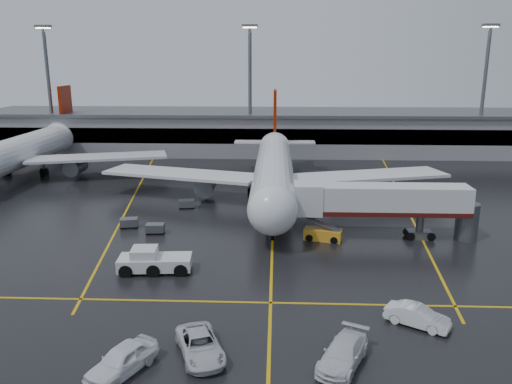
{
  "coord_description": "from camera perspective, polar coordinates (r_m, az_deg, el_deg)",
  "views": [
    {
      "loc": [
        0.38,
        -59.4,
        18.91
      ],
      "look_at": [
        -2.0,
        -2.0,
        4.0
      ],
      "focal_mm": 35.79,
      "sensor_mm": 36.0,
      "label": 1
    }
  ],
  "objects": [
    {
      "name": "apron_line_right",
      "position": [
        74.05,
        16.06,
        -0.82
      ],
      "size": [
        7.57,
        69.64,
        0.02
      ],
      "primitive_type": "cube",
      "rotation": [
        0.0,
        0.0,
        -0.1
      ],
      "color": "gold",
      "rests_on": "ground"
    },
    {
      "name": "service_van_a",
      "position": [
        35.11,
        -6.26,
        -16.68
      ],
      "size": [
        4.32,
        6.03,
        1.53
      ],
      "primitive_type": "imported",
      "rotation": [
        0.0,
        0.0,
        0.36
      ],
      "color": "silver",
      "rests_on": "ground"
    },
    {
      "name": "light_mast_left",
      "position": [
        111.17,
        -22.17,
        11.22
      ],
      "size": [
        3.0,
        1.2,
        25.45
      ],
      "color": "#595B60",
      "rests_on": "ground"
    },
    {
      "name": "apron_line_left",
      "position": [
        74.75,
        -13.53,
        -0.51
      ],
      "size": [
        9.99,
        69.35,
        0.02
      ],
      "primitive_type": "cube",
      "rotation": [
        0.0,
        0.0,
        0.14
      ],
      "color": "gold",
      "rests_on": "ground"
    },
    {
      "name": "baggage_cart_c",
      "position": [
        67.61,
        -7.75,
        -1.28
      ],
      "size": [
        2.18,
        1.59,
        1.12
      ],
      "color": "#595B60",
      "rests_on": "ground"
    },
    {
      "name": "baggage_cart_a",
      "position": [
        58.42,
        -11.21,
        -3.98
      ],
      "size": [
        2.09,
        1.44,
        1.12
      ],
      "color": "#595B60",
      "rests_on": "ground"
    },
    {
      "name": "apron_line_stop",
      "position": [
        41.9,
        1.64,
        -12.27
      ],
      "size": [
        60.0,
        0.25,
        0.02
      ],
      "primitive_type": "cube",
      "color": "gold",
      "rests_on": "ground"
    },
    {
      "name": "service_van_d",
      "position": [
        34.28,
        -14.76,
        -17.71
      ],
      "size": [
        4.22,
        5.58,
        1.77
      ],
      "primitive_type": "imported",
      "rotation": [
        0.0,
        0.0,
        -0.47
      ],
      "color": "white",
      "rests_on": "ground"
    },
    {
      "name": "pushback_tractor",
      "position": [
        48.22,
        -11.44,
        -7.64
      ],
      "size": [
        6.8,
        3.31,
        2.36
      ],
      "color": "silver",
      "rests_on": "ground"
    },
    {
      "name": "baggage_cart_b",
      "position": [
        61.11,
        -14.01,
        -3.31
      ],
      "size": [
        2.23,
        1.69,
        1.12
      ],
      "color": "#595B60",
      "rests_on": "ground"
    },
    {
      "name": "light_mast_mid",
      "position": [
        101.63,
        -0.68,
        12.05
      ],
      "size": [
        3.0,
        1.2,
        25.45
      ],
      "color": "#595B60",
      "rests_on": "ground"
    },
    {
      "name": "main_airliner",
      "position": [
        70.64,
        2.02,
        2.53
      ],
      "size": [
        48.8,
        45.6,
        14.1
      ],
      "color": "silver",
      "rests_on": "ground"
    },
    {
      "name": "light_mast_right",
      "position": [
        108.95,
        24.16,
        10.98
      ],
      "size": [
        3.0,
        1.2,
        25.45
      ],
      "color": "#595B60",
      "rests_on": "ground"
    },
    {
      "name": "jet_bridge",
      "position": [
        56.64,
        14.0,
        -1.23
      ],
      "size": [
        19.9,
        3.4,
        6.05
      ],
      "color": "silver",
      "rests_on": "ground"
    },
    {
      "name": "service_van_b",
      "position": [
        34.52,
        9.73,
        -17.33
      ],
      "size": [
        4.35,
        5.92,
        1.59
      ],
      "primitive_type": "imported",
      "rotation": [
        0.0,
        0.0,
        -0.44
      ],
      "color": "silver",
      "rests_on": "ground"
    },
    {
      "name": "apron_line_centre",
      "position": [
        62.33,
        1.92,
        -3.11
      ],
      "size": [
        0.25,
        90.0,
        0.02
      ],
      "primitive_type": "cube",
      "color": "gold",
      "rests_on": "ground"
    },
    {
      "name": "service_van_c",
      "position": [
        40.11,
        17.58,
        -13.08
      ],
      "size": [
        4.81,
        3.84,
        1.53
      ],
      "primitive_type": "imported",
      "rotation": [
        0.0,
        0.0,
        1.01
      ],
      "color": "white",
      "rests_on": "ground"
    },
    {
      "name": "terminal",
      "position": [
        108.32,
        2.17,
        6.8
      ],
      "size": [
        122.0,
        19.0,
        8.6
      ],
      "color": "gray",
      "rests_on": "ground"
    },
    {
      "name": "belt_loader",
      "position": [
        55.81,
        7.49,
        -4.71
      ],
      "size": [
        4.3,
        2.71,
        2.53
      ],
      "color": "orange",
      "rests_on": "ground"
    },
    {
      "name": "second_airliner",
      "position": [
        92.67,
        -24.94,
        4.06
      ],
      "size": [
        48.8,
        45.6,
        14.1
      ],
      "color": "silver",
      "rests_on": "ground"
    },
    {
      "name": "ground",
      "position": [
        62.34,
        1.92,
        -3.12
      ],
      "size": [
        220.0,
        220.0,
        0.0
      ],
      "primitive_type": "plane",
      "color": "black",
      "rests_on": "ground"
    }
  ]
}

